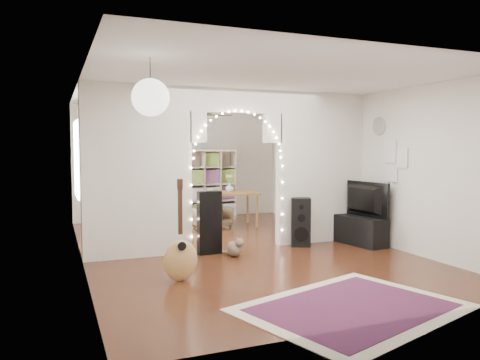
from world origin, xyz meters
name	(u,v)px	position (x,y,z in m)	size (l,w,h in m)	color
floor	(236,248)	(0.00, 0.00, 0.00)	(7.50, 7.50, 0.00)	black
ceiling	(236,89)	(0.00, 0.00, 2.70)	(5.00, 7.50, 0.02)	white
wall_back	(180,163)	(0.00, 3.75, 1.35)	(5.00, 0.02, 2.70)	silver
wall_front	(379,187)	(0.00, -3.75, 1.35)	(5.00, 0.02, 2.70)	silver
wall_left	(80,172)	(-2.50, 0.00, 1.35)	(0.02, 7.50, 2.70)	silver
wall_right	(359,167)	(2.50, 0.00, 1.35)	(0.02, 7.50, 2.70)	silver
divider_wall	(236,165)	(0.00, 0.00, 1.42)	(5.00, 0.20, 2.70)	silver
fairy_lights	(239,158)	(0.00, -0.13, 1.55)	(1.64, 0.04, 1.60)	#FFEABF
window	(77,159)	(-2.47, 1.80, 1.50)	(0.04, 1.20, 1.40)	white
wall_clock	(379,126)	(2.48, -0.60, 2.10)	(0.31, 0.31, 0.03)	white
picture_frames	(394,161)	(2.48, -1.00, 1.50)	(0.02, 0.50, 0.70)	white
paper_lantern	(150,97)	(-1.90, -2.40, 2.25)	(0.40, 0.40, 0.40)	white
ceiling_fan	(201,115)	(0.00, 2.00, 2.40)	(1.10, 1.10, 0.30)	#C18D40
area_rug	(353,308)	(0.08, -3.27, 0.01)	(2.30, 1.73, 0.02)	maroon
guitar_case	(209,223)	(-0.56, -0.25, 0.51)	(0.39, 0.13, 1.02)	black
acoustic_guitar	(180,244)	(-1.38, -1.58, 0.49)	(0.46, 0.19, 1.12)	tan
tabby_cat	(235,248)	(-0.24, -0.57, 0.14)	(0.31, 0.50, 0.33)	brown
floor_speaker	(301,222)	(1.12, -0.25, 0.42)	(0.42, 0.39, 0.84)	black
media_console	(360,230)	(2.16, -0.53, 0.25)	(0.40, 1.00, 0.50)	black
tv	(361,199)	(2.16, -0.53, 0.81)	(1.07, 0.14, 0.62)	black
bookcase	(203,184)	(0.50, 3.50, 0.84)	(1.63, 0.41, 1.67)	tan
dining_table	(230,195)	(0.69, 2.14, 0.68)	(1.26, 0.90, 0.76)	olive
flower_vase	(230,188)	(0.69, 2.14, 0.85)	(0.18, 0.18, 0.19)	white
dining_chair_left	(219,217)	(0.40, 2.05, 0.22)	(0.47, 0.48, 0.44)	brown
dining_chair_right	(206,218)	(0.15, 2.19, 0.21)	(0.45, 0.46, 0.42)	brown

